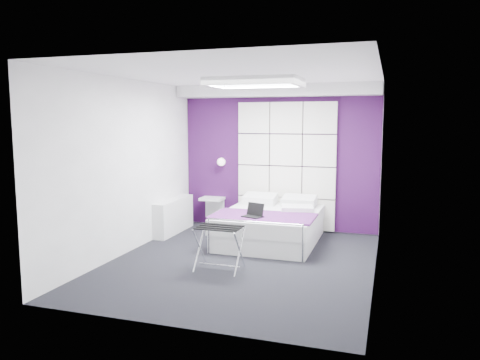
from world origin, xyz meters
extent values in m
plane|color=black|center=(0.00, 0.00, 0.00)|extent=(4.40, 4.40, 0.00)
plane|color=white|center=(0.00, 0.00, 2.60)|extent=(4.40, 4.40, 0.00)
plane|color=silver|center=(0.00, 2.20, 1.30)|extent=(3.60, 0.00, 3.60)
plane|color=silver|center=(-1.80, 0.00, 1.30)|extent=(0.00, 4.40, 4.40)
plane|color=silver|center=(1.80, 0.00, 1.30)|extent=(0.00, 4.40, 4.40)
cube|color=#350E3E|center=(0.00, 2.19, 1.30)|extent=(3.58, 0.02, 2.58)
cube|color=white|center=(0.00, 1.95, 2.50)|extent=(3.58, 0.50, 0.20)
sphere|color=white|center=(-1.05, 2.06, 1.22)|extent=(0.15, 0.15, 0.15)
cube|color=white|center=(-1.69, 1.30, 0.30)|extent=(0.22, 1.20, 0.60)
cube|color=white|center=(0.11, 1.18, 0.14)|extent=(1.48, 1.84, 0.28)
cube|color=white|center=(0.11, 1.18, 0.39)|extent=(1.52, 1.88, 0.23)
cube|color=#471650|center=(0.11, 0.72, 0.52)|extent=(1.58, 0.83, 0.03)
cube|color=white|center=(-1.24, 2.02, 0.52)|extent=(0.42, 0.33, 0.05)
cube|color=black|center=(-0.18, -0.42, 0.58)|extent=(0.59, 0.44, 0.01)
cube|color=black|center=(-0.01, 0.54, 0.54)|extent=(0.29, 0.20, 0.02)
cube|color=black|center=(-0.01, 0.64, 0.65)|extent=(0.29, 0.01, 0.20)
camera|label=1|loc=(1.94, -6.10, 1.98)|focal=35.00mm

